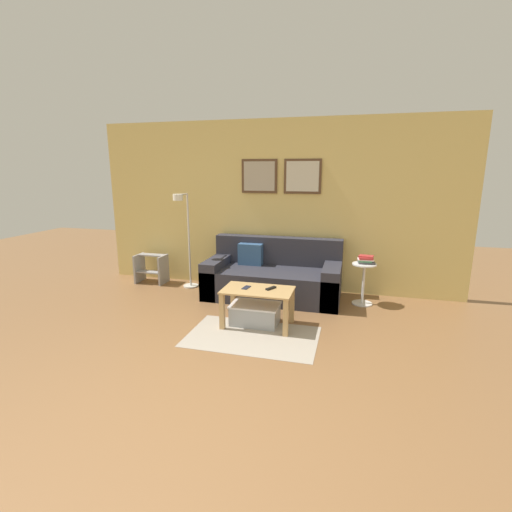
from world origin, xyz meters
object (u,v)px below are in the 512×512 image
Objects in this scene: cell_phone at (246,288)px; step_stool at (151,268)px; coffee_table at (258,298)px; side_table at (364,280)px; book_stack at (366,260)px; floor_lamp at (185,234)px; couch at (273,277)px; storage_bin at (255,314)px; remote_control at (271,288)px.

step_stool is at bearing 155.83° from cell_phone.
coffee_table is 1.63m from side_table.
book_stack is 1.69× the size of cell_phone.
coffee_table is 1.74× the size of step_stool.
coffee_table is 2.47m from step_stool.
floor_lamp is 0.96m from step_stool.
couch is 2.33× the size of coffee_table.
cell_phone is at bearing -141.89° from side_table.
storage_bin is 1.88m from floor_lamp.
storage_bin is at bearing 136.08° from coffee_table.
cell_phone is (-0.09, -1.06, 0.17)m from couch.
step_stool is (-3.36, 0.14, -0.38)m from book_stack.
step_stool is (-2.08, 0.16, -0.04)m from couch.
step_stool is (-1.99, 1.22, -0.20)m from cell_phone.
couch is at bearing 92.35° from cell_phone.
cell_phone is (1.28, -1.05, -0.42)m from floor_lamp.
floor_lamp reaches higher than book_stack.
side_table is 3.84× the size of remote_control.
step_stool is at bearing -177.79° from remote_control.
remote_control is 0.32× the size of step_stool.
book_stack reaches higher than step_stool.
side_table is 3.35m from step_stool.
coffee_table is 1.68m from book_stack.
floor_lamp reaches higher than couch.
side_table is 4.12× the size of cell_phone.
side_table reaches higher than coffee_table.
side_table is 0.29m from book_stack.
side_table is at bearing 73.83° from remote_control.
floor_lamp is 2.69m from side_table.
step_stool is (-3.35, 0.15, -0.09)m from side_table.
floor_lamp is 2.66m from book_stack.
remote_control is (0.20, -1.03, 0.18)m from couch.
book_stack is at bearing 56.65° from side_table.
book_stack is at bearing 1.04° from couch.
couch reaches higher than step_stool.
book_stack is at bearing -2.30° from step_stool.
floor_lamp reaches higher than step_stool.
cell_phone is 2.34m from step_stool.
remote_control is at bearing 19.13° from coffee_table.
book_stack is at bearing 0.77° from floor_lamp.
cell_phone is at bearing -31.61° from step_stool.
book_stack is (0.01, 0.02, 0.29)m from side_table.
cell_phone is at bearing -143.71° from remote_control.
couch is 1.05m from storage_bin.
floor_lamp is 1.92m from remote_control.
storage_bin is 2.41m from step_stool.
step_stool is (-0.71, 0.17, -0.62)m from floor_lamp.
side_table is 1.49m from remote_control.
floor_lamp is 1.71m from cell_phone.
storage_bin is (-0.04, 0.04, -0.23)m from coffee_table.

